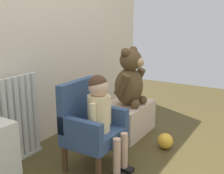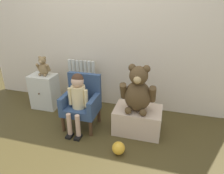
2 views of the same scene
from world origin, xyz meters
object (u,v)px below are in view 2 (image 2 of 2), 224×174
object	(u,v)px
child_figure	(78,95)
small_teddy_bear	(43,67)
small_dresser	(45,91)
low_bench	(137,120)
large_teddy_bear	(138,91)
toy_ball	(119,148)
radiator	(82,83)
child_armchair	(82,101)

from	to	relation	value
child_figure	small_teddy_bear	xyz separation A→B (m)	(-0.71, 0.42, 0.15)
small_dresser	low_bench	distance (m)	1.46
large_teddy_bear	toy_ball	world-z (taller)	large_teddy_bear
small_dresser	small_teddy_bear	size ratio (longest dim) A/B	1.85
radiator	low_bench	distance (m)	1.07
child_armchair	large_teddy_bear	size ratio (longest dim) A/B	1.20
child_armchair	low_bench	world-z (taller)	child_armchair
large_teddy_bear	toy_ball	distance (m)	0.66
low_bench	toy_ball	bearing A→B (deg)	-105.20
small_dresser	child_armchair	world-z (taller)	child_armchair
small_dresser	small_teddy_bear	world-z (taller)	small_teddy_bear
radiator	small_teddy_bear	world-z (taller)	small_teddy_bear
large_teddy_bear	radiator	bearing A→B (deg)	150.32
low_bench	large_teddy_bear	world-z (taller)	large_teddy_bear
radiator	low_bench	xyz separation A→B (m)	(0.94, -0.49, -0.19)
radiator	child_armchair	distance (m)	0.59
radiator	large_teddy_bear	world-z (taller)	large_teddy_bear
low_bench	small_teddy_bear	size ratio (longest dim) A/B	2.04
small_dresser	small_teddy_bear	distance (m)	0.38
child_armchair	large_teddy_bear	world-z (taller)	large_teddy_bear
child_figure	low_bench	distance (m)	0.80
small_dresser	large_teddy_bear	distance (m)	1.48
child_armchair	child_figure	xyz separation A→B (m)	(-0.00, -0.11, 0.14)
small_dresser	child_figure	distance (m)	0.86
radiator	toy_ball	bearing A→B (deg)	-49.77
child_figure	small_teddy_bear	bearing A→B (deg)	149.52
child_armchair	large_teddy_bear	distance (m)	0.73
small_teddy_bear	toy_ball	bearing A→B (deg)	-29.11
small_dresser	small_teddy_bear	bearing A→B (deg)	35.79
toy_ball	small_teddy_bear	bearing A→B (deg)	150.89
small_dresser	low_bench	size ratio (longest dim) A/B	0.91
child_armchair	small_teddy_bear	xyz separation A→B (m)	(-0.71, 0.31, 0.30)
child_armchair	small_teddy_bear	distance (m)	0.83
toy_ball	low_bench	bearing A→B (deg)	74.80
small_teddy_bear	low_bench	bearing A→B (deg)	-10.08
toy_ball	radiator	bearing A→B (deg)	130.23
child_armchair	toy_ball	size ratio (longest dim) A/B	4.85
low_bench	small_dresser	bearing A→B (deg)	170.79
radiator	large_teddy_bear	distance (m)	1.09
small_teddy_bear	toy_ball	world-z (taller)	small_teddy_bear
radiator	child_figure	world-z (taller)	child_figure
radiator	low_bench	world-z (taller)	radiator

